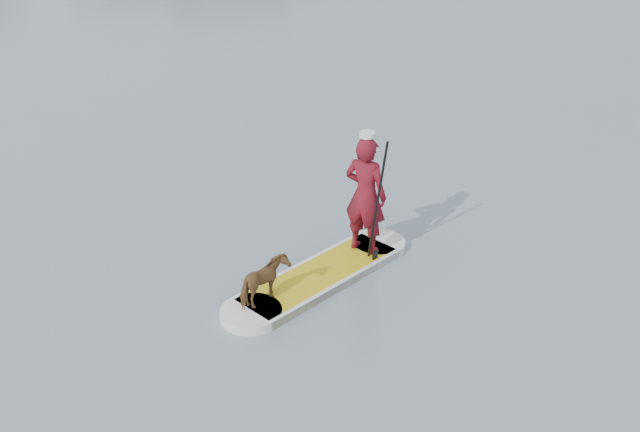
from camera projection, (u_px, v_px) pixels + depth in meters
ground at (465, 228)px, 11.23m from camera, size 140.00×140.00×0.00m
paddleboard at (320, 276)px, 9.85m from camera, size 3.20×1.50×0.12m
paddler at (365, 195)px, 10.00m from camera, size 0.68×0.76×1.75m
white_cap at (367, 135)px, 9.58m from camera, size 0.22×0.22×0.07m
dog at (264, 282)px, 9.04m from camera, size 0.80×0.59×0.61m
paddle at (377, 217)px, 9.84m from camera, size 0.12×0.30×2.00m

